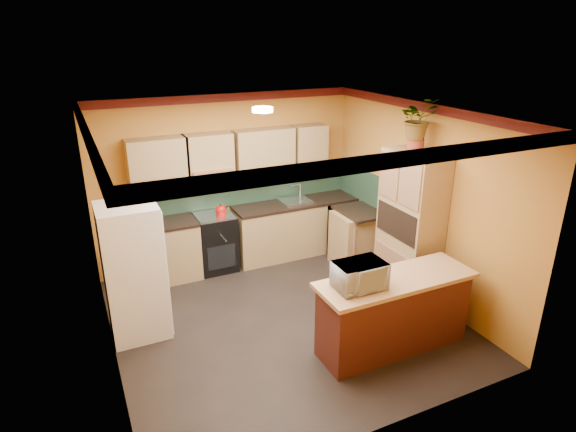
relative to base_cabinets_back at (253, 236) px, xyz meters
The scene contains 15 objects.
room_shell 2.26m from the base_cabinets_back, 99.37° to the right, with size 4.24×4.24×2.72m.
base_cabinets_back is the anchor object (origin of this frame).
countertop_back 0.46m from the base_cabinets_back, 90.00° to the right, with size 3.65×0.62×0.04m, color black.
stove 0.63m from the base_cabinets_back, behind, with size 0.58×0.58×0.91m, color black.
kettle 0.77m from the base_cabinets_back, behind, with size 0.17×0.17×0.18m, color #B00F0B, non-canonical shape.
sink 0.92m from the base_cabinets_back, ahead, with size 0.48×0.40×0.03m, color silver.
base_cabinets_right 1.73m from the base_cabinets_back, 27.78° to the right, with size 0.60×0.80×0.88m, color #A48956.
countertop_right 1.79m from the base_cabinets_back, 27.78° to the right, with size 0.62×0.80×0.04m, color black.
fridge 2.43m from the base_cabinets_back, 147.75° to the right, with size 0.68×0.66×1.70m, color white.
pantry 2.58m from the base_cabinets_back, 50.90° to the right, with size 0.48×0.90×2.10m, color #A48956.
fern_pot 3.02m from the base_cabinets_back, 50.17° to the right, with size 0.22×0.22×0.16m, color maroon.
fern 3.23m from the base_cabinets_back, 50.17° to the right, with size 0.48×0.42×0.53m, color #A48956.
breakfast_bar 2.96m from the base_cabinets_back, 77.17° to the right, with size 1.80×0.55×0.88m, color #4C2011.
bar_top 2.99m from the base_cabinets_back, 77.17° to the right, with size 1.90×0.65×0.05m, color tan.
microwave 2.96m from the base_cabinets_back, 87.10° to the right, with size 0.55×0.37×0.30m, color white.
Camera 1 is at (-2.26, -4.96, 3.55)m, focal length 30.00 mm.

